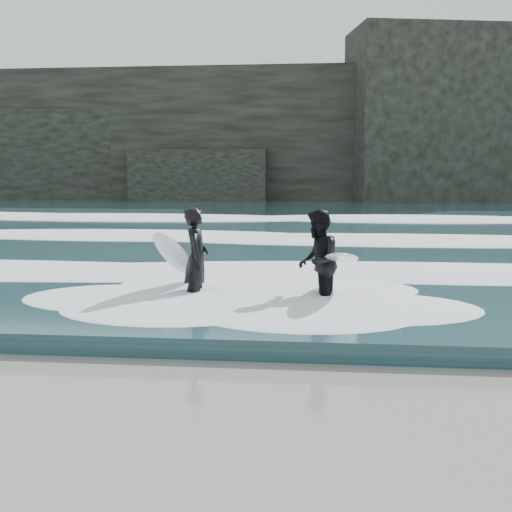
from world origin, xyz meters
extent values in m
plane|color=#80694B|center=(0.00, 0.00, 0.00)|extent=(120.00, 120.00, 0.00)
cube|color=#204148|center=(0.00, 29.00, 0.15)|extent=(90.00, 52.00, 0.30)
cube|color=black|center=(0.00, 46.00, 5.00)|extent=(70.00, 9.00, 10.00)
ellipsoid|color=white|center=(0.00, 9.00, 0.40)|extent=(60.00, 3.20, 0.20)
ellipsoid|color=white|center=(0.00, 16.00, 0.42)|extent=(60.00, 4.00, 0.24)
ellipsoid|color=white|center=(0.00, 25.00, 0.45)|extent=(60.00, 4.80, 0.30)
imported|color=black|center=(-1.19, 6.22, 0.93)|extent=(0.53, 0.73, 1.86)
ellipsoid|color=white|center=(-1.59, 6.27, 0.96)|extent=(0.73, 1.81, 1.11)
imported|color=black|center=(1.01, 6.05, 0.92)|extent=(0.77, 0.95, 1.85)
ellipsoid|color=white|center=(1.43, 6.05, 0.99)|extent=(0.70, 2.21, 0.55)
camera|label=1|loc=(1.10, -5.15, 2.52)|focal=45.00mm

